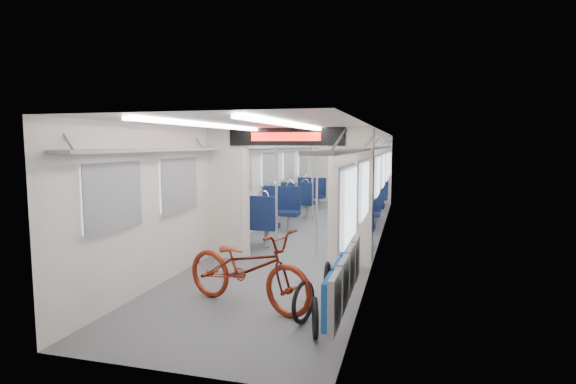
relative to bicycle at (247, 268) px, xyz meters
The scene contains 14 objects.
carriage 4.14m from the bicycle, 91.41° to the left, with size 12.00×12.02×2.31m.
bicycle is the anchor object (origin of this frame).
flip_bench 1.30m from the bicycle, 14.47° to the right, with size 0.12×2.12×0.53m.
bike_hoop_a 1.25m from the bicycle, 34.50° to the right, with size 0.44×0.44×0.05m, color black.
bike_hoop_b 0.90m from the bicycle, 22.50° to the right, with size 0.50×0.50×0.05m, color black.
bike_hoop_c 1.11m from the bicycle, 32.50° to the left, with size 0.49×0.49×0.05m, color black.
seat_bay_near_left 4.25m from the bicycle, 104.07° to the left, with size 0.94×2.20×1.14m.
seat_bay_near_right 4.61m from the bicycle, 79.55° to the left, with size 0.91×2.07×1.10m.
seat_bay_far_left 7.76m from the bicycle, 97.65° to the left, with size 0.90×2.02×1.08m.
seat_bay_far_right 7.79m from the bicycle, 83.84° to the left, with size 0.95×2.26×1.16m.
stanchion_near_left 2.81m from the bicycle, 98.85° to the left, with size 0.05×0.05×2.30m, color silver.
stanchion_near_right 2.91m from the bicycle, 83.81° to the left, with size 0.04×0.04×2.30m, color silver.
stanchion_far_left 6.19m from the bicycle, 94.33° to the left, with size 0.04×0.04×2.30m, color silver.
stanchion_far_right 6.39m from the bicycle, 88.46° to the left, with size 0.04×0.04×2.30m, color silver.
Camera 1 is at (2.00, -9.40, 2.03)m, focal length 28.00 mm.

